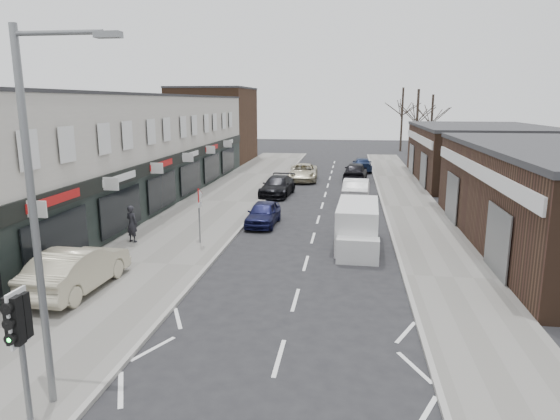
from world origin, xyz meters
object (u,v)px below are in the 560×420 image
(sedan_on_pavement, at_px, (77,269))
(parked_car_right_c, at_px, (362,165))
(parked_car_left_c, at_px, (303,172))
(parked_car_right_b, at_px, (355,171))
(pedestrian, at_px, (132,224))
(parked_car_left_b, at_px, (277,186))
(parked_car_right_a, at_px, (356,190))
(traffic_light, at_px, (19,331))
(parked_car_left_a, at_px, (263,213))
(warning_sign, at_px, (200,200))
(white_van, at_px, (357,227))
(street_lamp, at_px, (40,204))

(sedan_on_pavement, height_order, parked_car_right_c, sedan_on_pavement)
(parked_car_left_c, height_order, parked_car_right_b, parked_car_right_b)
(sedan_on_pavement, relative_size, parked_car_left_c, 0.93)
(sedan_on_pavement, distance_m, pedestrian, 6.22)
(parked_car_left_b, relative_size, parked_car_right_a, 1.01)
(traffic_light, height_order, sedan_on_pavement, traffic_light)
(parked_car_right_c, bearing_deg, parked_car_left_a, 75.26)
(sedan_on_pavement, distance_m, parked_car_right_a, 20.88)
(pedestrian, bearing_deg, parked_car_left_b, -87.51)
(parked_car_left_a, xyz_separation_m, parked_car_right_b, (5.12, 16.59, 0.15))
(traffic_light, distance_m, sedan_on_pavement, 8.37)
(traffic_light, height_order, parked_car_right_c, traffic_light)
(traffic_light, height_order, pedestrian, traffic_light)
(traffic_light, xyz_separation_m, parked_car_left_b, (1.00, 27.09, -1.71))
(warning_sign, relative_size, parked_car_right_b, 0.58)
(white_van, height_order, parked_car_left_a, white_van)
(street_lamp, xyz_separation_m, parked_car_left_c, (2.29, 33.07, -3.90))
(traffic_light, xyz_separation_m, white_van, (6.55, 14.78, -1.46))
(sedan_on_pavement, bearing_deg, traffic_light, 115.44)
(white_van, relative_size, sedan_on_pavement, 1.10)
(street_lamp, height_order, parked_car_left_c, street_lamp)
(pedestrian, xyz_separation_m, parked_car_left_c, (6.18, 20.55, -0.29))
(warning_sign, height_order, parked_car_left_c, warning_sign)
(white_van, relative_size, parked_car_right_b, 1.12)
(sedan_on_pavement, xyz_separation_m, parked_car_left_a, (4.76, 10.77, -0.26))
(warning_sign, xyz_separation_m, parked_car_left_c, (2.92, 20.27, -1.49))
(parked_car_left_a, height_order, parked_car_left_c, parked_car_left_c)
(parked_car_left_a, relative_size, parked_car_right_b, 0.82)
(traffic_light, bearing_deg, warning_sign, 93.10)
(street_lamp, height_order, sedan_on_pavement, street_lamp)
(street_lamp, height_order, parked_car_right_c, street_lamp)
(parked_car_left_b, bearing_deg, parked_car_right_b, 59.05)
(parked_car_right_a, bearing_deg, street_lamp, 77.98)
(pedestrian, relative_size, parked_car_left_a, 0.46)
(traffic_light, bearing_deg, parked_car_left_b, 87.89)
(parked_car_left_b, relative_size, parked_car_right_c, 1.08)
(sedan_on_pavement, bearing_deg, parked_car_right_a, -116.27)
(sedan_on_pavement, height_order, parked_car_left_a, sedan_on_pavement)
(parked_car_left_a, bearing_deg, parked_car_right_a, 57.70)
(warning_sign, distance_m, white_van, 7.45)
(white_van, height_order, parked_car_right_b, white_van)
(parked_car_right_a, bearing_deg, white_van, 92.92)
(parked_car_left_a, bearing_deg, sedan_on_pavement, -112.26)
(sedan_on_pavement, xyz_separation_m, parked_car_right_c, (10.58, 33.39, -0.26))
(traffic_light, height_order, parked_car_left_a, traffic_light)
(parked_car_left_a, relative_size, parked_car_left_b, 0.79)
(white_van, relative_size, parked_car_left_a, 1.38)
(pedestrian, relative_size, parked_car_right_a, 0.37)
(traffic_light, xyz_separation_m, sedan_on_pavement, (-3.28, 7.55, -1.50))
(traffic_light, relative_size, parked_car_left_a, 0.81)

